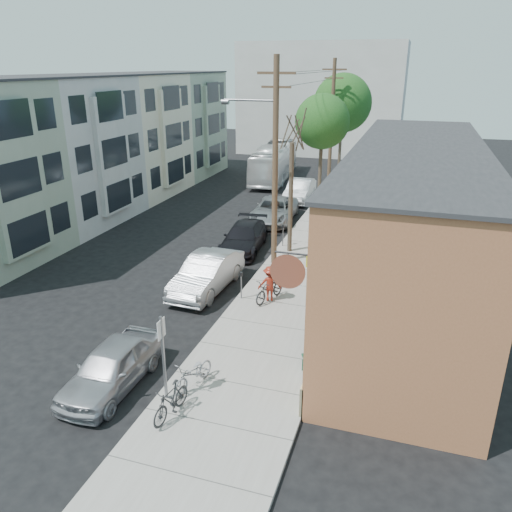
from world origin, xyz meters
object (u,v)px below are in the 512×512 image
(tree_leafy_far, at_px, (343,103))
(patio_chair_b, at_px, (310,357))
(patron_grey, at_px, (317,305))
(bus, at_px, (274,162))
(parking_meter_near, at_px, (241,281))
(parking_meter_far, at_px, (283,232))
(cyclist, at_px, (270,283))
(patron_green, at_px, (324,306))
(parked_bike_b, at_px, (193,373))
(car_2, at_px, (244,238))
(tree_bare, at_px, (291,199))
(utility_pole_near, at_px, (274,160))
(parked_bike_a, at_px, (171,401))
(tree_leafy_mid, at_px, (322,122))
(car_0, at_px, (111,367))
(car_1, at_px, (207,273))
(car_4, at_px, (300,190))
(patio_chair_a, at_px, (316,336))
(sign_post, at_px, (163,350))
(car_3, at_px, (274,210))

(tree_leafy_far, distance_m, patio_chair_b, 28.57)
(patron_grey, xyz_separation_m, bus, (-8.95, 25.59, 0.59))
(parking_meter_near, xyz_separation_m, parking_meter_far, (0.00, 7.08, 0.00))
(cyclist, bearing_deg, patron_green, 130.30)
(parked_bike_b, xyz_separation_m, car_2, (-2.67, 12.65, 0.10))
(parking_meter_far, distance_m, tree_leafy_far, 17.24)
(tree_bare, relative_size, parked_bike_b, 3.27)
(utility_pole_near, height_order, parked_bike_b, utility_pole_near)
(parking_meter_near, height_order, bus, bus)
(parked_bike_b, bearing_deg, parked_bike_a, -76.09)
(tree_leafy_far, distance_m, parked_bike_a, 31.87)
(tree_leafy_mid, relative_size, cyclist, 5.00)
(parking_meter_far, relative_size, car_0, 0.29)
(cyclist, distance_m, car_0, 7.95)
(patron_grey, bearing_deg, utility_pole_near, -126.68)
(patron_green, xyz_separation_m, car_1, (-5.77, 2.09, -0.22))
(car_4, bearing_deg, parking_meter_near, -86.93)
(patio_chair_a, bearing_deg, parked_bike_a, -145.39)
(patio_chair_a, xyz_separation_m, car_2, (-5.87, 9.13, 0.14))
(parking_meter_far, height_order, patron_green, patron_green)
(tree_bare, bearing_deg, car_1, -112.85)
(patron_grey, relative_size, parked_bike_b, 0.88)
(tree_leafy_far, relative_size, patron_grey, 5.68)
(patio_chair_a, bearing_deg, sign_post, -153.79)
(car_1, distance_m, bus, 23.98)
(car_2, bearing_deg, parking_meter_near, -77.53)
(utility_pole_near, xyz_separation_m, cyclist, (1.08, -4.31, -4.47))
(tree_leafy_mid, xyz_separation_m, patio_chair_b, (3.40, -19.04, -5.61))
(parked_bike_a, bearing_deg, car_4, 102.70)
(car_0, relative_size, car_1, 0.87)
(car_3, height_order, bus, bus)
(patron_grey, distance_m, patron_green, 0.40)
(tree_leafy_far, height_order, patron_grey, tree_leafy_far)
(patron_grey, distance_m, parked_bike_a, 7.36)
(car_1, bearing_deg, car_4, 91.38)
(parking_meter_far, relative_size, tree_bare, 0.21)
(patio_chair_a, height_order, car_3, car_3)
(tree_leafy_far, height_order, car_4, tree_leafy_far)
(parked_bike_a, bearing_deg, utility_pole_near, 100.30)
(parking_meter_far, xyz_separation_m, patron_green, (3.89, -8.51, 0.06))
(patron_green, bearing_deg, parking_meter_near, -88.43)
(tree_bare, relative_size, car_4, 1.20)
(utility_pole_near, height_order, car_4, utility_pole_near)
(car_3, bearing_deg, car_4, 82.13)
(car_2, bearing_deg, car_1, -94.27)
(car_0, height_order, car_4, car_4)
(parked_bike_a, bearing_deg, car_3, 105.20)
(car_0, xyz_separation_m, car_4, (0.45, 24.66, 0.07))
(tree_leafy_mid, distance_m, car_3, 6.56)
(parking_meter_near, distance_m, bus, 24.96)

